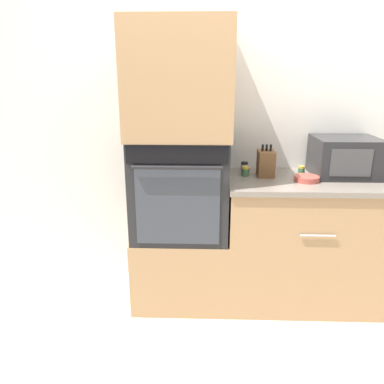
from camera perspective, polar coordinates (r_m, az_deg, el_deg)
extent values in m
plane|color=beige|center=(2.72, 5.41, -18.78)|extent=(12.00, 12.00, 0.00)
cube|color=silver|center=(2.84, 5.41, 10.26)|extent=(8.00, 0.05, 2.50)
cube|color=#A87F56|center=(2.83, -1.64, -10.81)|extent=(0.67, 0.60, 0.53)
cube|color=black|center=(2.60, -1.76, 0.97)|extent=(0.64, 0.59, 0.68)
cube|color=black|center=(2.24, -2.31, 5.72)|extent=(0.62, 0.01, 0.12)
cube|color=#3FBFF2|center=(2.24, -2.32, 5.70)|extent=(0.09, 0.00, 0.03)
cube|color=#333842|center=(2.33, -2.21, -2.23)|extent=(0.53, 0.01, 0.50)
cylinder|color=black|center=(2.23, -2.35, 3.72)|extent=(0.54, 0.02, 0.02)
cube|color=#A87F56|center=(2.49, -1.91, 16.58)|extent=(0.67, 0.60, 0.72)
cube|color=#A87F56|center=(2.83, 16.53, -7.43)|extent=(1.09, 0.60, 0.89)
cube|color=slate|center=(2.68, 17.37, 1.58)|extent=(1.11, 0.63, 0.03)
cylinder|color=#B7B7BC|center=(2.48, 18.64, -6.32)|extent=(0.22, 0.01, 0.01)
cube|color=#232326|center=(2.82, 22.25, 5.00)|extent=(0.43, 0.38, 0.27)
cube|color=#3D3D3F|center=(2.64, 23.10, 4.11)|extent=(0.27, 0.01, 0.18)
cube|color=brown|center=(2.66, 11.17, 4.28)|extent=(0.11, 0.15, 0.18)
cylinder|color=black|center=(2.63, 10.71, 6.64)|extent=(0.02, 0.02, 0.04)
cylinder|color=black|center=(2.64, 11.31, 6.62)|extent=(0.02, 0.02, 0.04)
cylinder|color=black|center=(2.64, 11.91, 6.61)|extent=(0.02, 0.02, 0.04)
cylinder|color=#B24C42|center=(2.61, 17.08, 1.97)|extent=(0.17, 0.17, 0.04)
cylinder|color=#427047|center=(2.75, 16.31, 3.01)|extent=(0.05, 0.05, 0.05)
cylinder|color=gold|center=(2.74, 16.37, 3.67)|extent=(0.04, 0.04, 0.01)
cylinder|color=silver|center=(2.77, 7.98, 3.69)|extent=(0.05, 0.05, 0.06)
cylinder|color=black|center=(2.76, 8.01, 4.41)|extent=(0.05, 0.05, 0.02)
cylinder|color=#427047|center=(2.66, 8.13, 3.02)|extent=(0.05, 0.05, 0.05)
cylinder|color=gold|center=(2.65, 8.16, 3.69)|extent=(0.05, 0.05, 0.01)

